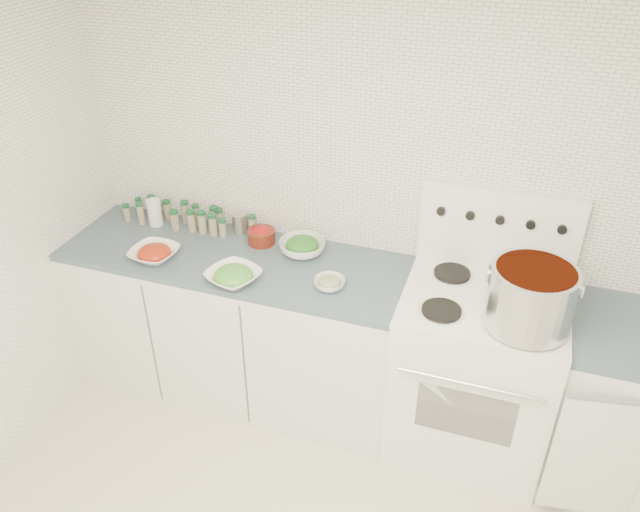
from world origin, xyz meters
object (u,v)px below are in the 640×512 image
(stove, at_px, (474,368))
(stock_pot, at_px, (531,295))
(bowl_tomato, at_px, (154,253))
(bowl_snowpea, at_px, (233,276))

(stove, bearing_deg, stock_pot, -40.98)
(stove, relative_size, bowl_tomato, 5.30)
(bowl_tomato, bearing_deg, stock_pot, -0.15)
(stock_pot, bearing_deg, stove, 139.02)
(stock_pot, bearing_deg, bowl_tomato, 179.85)
(stove, bearing_deg, bowl_tomato, -174.79)
(bowl_tomato, bearing_deg, stove, 5.21)
(stock_pot, xyz_separation_m, bowl_tomato, (-1.86, 0.00, -0.16))
(stove, relative_size, bowl_snowpea, 4.20)
(stock_pot, relative_size, bowl_tomato, 1.52)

